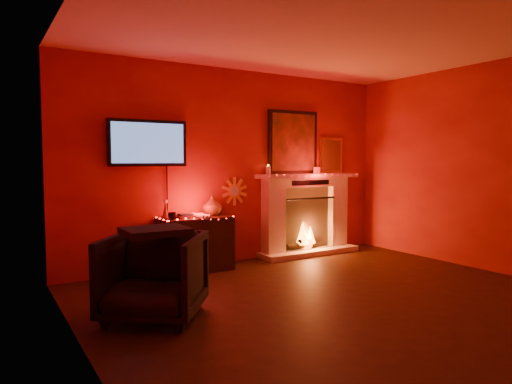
{
  "coord_description": "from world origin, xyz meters",
  "views": [
    {
      "loc": [
        -3.14,
        -3.14,
        1.44
      ],
      "look_at": [
        -0.17,
        1.7,
        1.04
      ],
      "focal_mm": 32.0,
      "sensor_mm": 36.0,
      "label": 1
    }
  ],
  "objects_px": {
    "tv": "(148,143)",
    "armchair": "(154,276)",
    "sunburst_clock": "(235,191)",
    "console_table": "(196,241)",
    "fireplace": "(306,207)"
  },
  "relations": [
    {
      "from": "tv",
      "to": "armchair",
      "type": "xyz_separation_m",
      "value": [
        -0.51,
        -1.65,
        -1.26
      ]
    },
    {
      "from": "sunburst_clock",
      "to": "armchair",
      "type": "distance_m",
      "value": 2.5
    },
    {
      "from": "sunburst_clock",
      "to": "console_table",
      "type": "height_order",
      "value": "sunburst_clock"
    },
    {
      "from": "armchair",
      "to": "sunburst_clock",
      "type": "bearing_deg",
      "value": 81.11
    },
    {
      "from": "console_table",
      "to": "armchair",
      "type": "xyz_separation_m",
      "value": [
        -1.06,
        -1.45,
        0.0
      ]
    },
    {
      "from": "fireplace",
      "to": "armchair",
      "type": "bearing_deg",
      "value": -151.78
    },
    {
      "from": "sunburst_clock",
      "to": "armchair",
      "type": "xyz_separation_m",
      "value": [
        -1.76,
        -1.67,
        -0.61
      ]
    },
    {
      "from": "fireplace",
      "to": "console_table",
      "type": "height_order",
      "value": "fireplace"
    },
    {
      "from": "fireplace",
      "to": "sunburst_clock",
      "type": "relative_size",
      "value": 5.45
    },
    {
      "from": "fireplace",
      "to": "sunburst_clock",
      "type": "distance_m",
      "value": 1.23
    },
    {
      "from": "tv",
      "to": "console_table",
      "type": "xyz_separation_m",
      "value": [
        0.56,
        -0.19,
        -1.26
      ]
    },
    {
      "from": "tv",
      "to": "console_table",
      "type": "relative_size",
      "value": 1.28
    },
    {
      "from": "sunburst_clock",
      "to": "tv",
      "type": "bearing_deg",
      "value": -178.76
    },
    {
      "from": "tv",
      "to": "console_table",
      "type": "bearing_deg",
      "value": -18.96
    },
    {
      "from": "fireplace",
      "to": "sunburst_clock",
      "type": "xyz_separation_m",
      "value": [
        -1.19,
        0.09,
        0.28
      ]
    }
  ]
}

